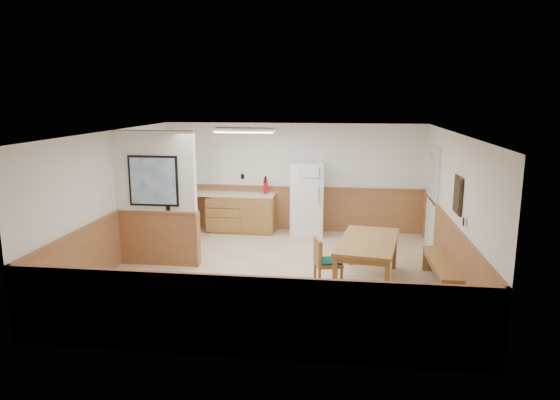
# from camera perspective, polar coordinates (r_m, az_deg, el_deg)

# --- Properties ---
(ground) EXTENTS (6.00, 6.00, 0.00)m
(ground) POSITION_cam_1_polar(r_m,az_deg,el_deg) (9.02, -0.43, -8.30)
(ground) COLOR beige
(ground) RESTS_ON ground
(ceiling) EXTENTS (6.00, 6.00, 0.02)m
(ceiling) POSITION_cam_1_polar(r_m,az_deg,el_deg) (8.50, -0.45, 7.75)
(ceiling) COLOR white
(ceiling) RESTS_ON back_wall
(back_wall) EXTENTS (6.00, 0.02, 2.50)m
(back_wall) POSITION_cam_1_polar(r_m,az_deg,el_deg) (11.60, 1.54, 2.60)
(back_wall) COLOR white
(back_wall) RESTS_ON ground
(right_wall) EXTENTS (0.02, 6.00, 2.50)m
(right_wall) POSITION_cam_1_polar(r_m,az_deg,el_deg) (8.80, 19.31, -1.01)
(right_wall) COLOR white
(right_wall) RESTS_ON ground
(left_wall) EXTENTS (0.02, 6.00, 2.50)m
(left_wall) POSITION_cam_1_polar(r_m,az_deg,el_deg) (9.54, -18.60, -0.01)
(left_wall) COLOR white
(left_wall) RESTS_ON ground
(wainscot_back) EXTENTS (6.00, 0.04, 1.00)m
(wainscot_back) POSITION_cam_1_polar(r_m,az_deg,el_deg) (11.72, 1.51, -1.03)
(wainscot_back) COLOR #A16A40
(wainscot_back) RESTS_ON ground
(wainscot_right) EXTENTS (0.04, 6.00, 1.00)m
(wainscot_right) POSITION_cam_1_polar(r_m,az_deg,el_deg) (8.98, 18.87, -5.68)
(wainscot_right) COLOR #A16A40
(wainscot_right) RESTS_ON ground
(wainscot_left) EXTENTS (0.04, 6.00, 1.00)m
(wainscot_left) POSITION_cam_1_polar(r_m,az_deg,el_deg) (9.70, -18.20, -4.35)
(wainscot_left) COLOR #A16A40
(wainscot_left) RESTS_ON ground
(partition_wall) EXTENTS (1.50, 0.20, 2.50)m
(partition_wall) POSITION_cam_1_polar(r_m,az_deg,el_deg) (9.42, -13.97, 0.01)
(partition_wall) COLOR white
(partition_wall) RESTS_ON ground
(kitchen_counter) EXTENTS (2.20, 0.61, 1.00)m
(kitchen_counter) POSITION_cam_1_polar(r_m,az_deg,el_deg) (11.63, -4.58, -1.37)
(kitchen_counter) COLOR olive
(kitchen_counter) RESTS_ON ground
(exterior_door) EXTENTS (0.07, 1.02, 2.15)m
(exterior_door) POSITION_cam_1_polar(r_m,az_deg,el_deg) (10.66, 16.99, 0.19)
(exterior_door) COLOR white
(exterior_door) RESTS_ON ground
(kitchen_window) EXTENTS (0.80, 0.04, 1.00)m
(kitchen_window) POSITION_cam_1_polar(r_m,az_deg,el_deg) (11.93, -8.58, 4.18)
(kitchen_window) COLOR white
(kitchen_window) RESTS_ON back_wall
(wall_painting) EXTENTS (0.04, 0.50, 0.60)m
(wall_painting) POSITION_cam_1_polar(r_m,az_deg,el_deg) (8.45, 19.64, 0.54)
(wall_painting) COLOR black
(wall_painting) RESTS_ON right_wall
(fluorescent_fixture) EXTENTS (1.20, 0.30, 0.09)m
(fluorescent_fixture) POSITION_cam_1_polar(r_m,az_deg,el_deg) (9.91, -4.07, 7.98)
(fluorescent_fixture) COLOR white
(fluorescent_fixture) RESTS_ON ceiling
(refrigerator) EXTENTS (0.78, 0.75, 1.66)m
(refrigerator) POSITION_cam_1_polar(r_m,az_deg,el_deg) (11.29, 3.07, 0.16)
(refrigerator) COLOR white
(refrigerator) RESTS_ON ground
(dining_table) EXTENTS (1.19, 1.94, 0.75)m
(dining_table) POSITION_cam_1_polar(r_m,az_deg,el_deg) (8.47, 10.00, -5.12)
(dining_table) COLOR #A3783B
(dining_table) RESTS_ON ground
(dining_bench) EXTENTS (0.40, 1.74, 0.45)m
(dining_bench) POSITION_cam_1_polar(r_m,az_deg,el_deg) (8.67, 18.08, -7.31)
(dining_bench) COLOR #A3783B
(dining_bench) RESTS_ON ground
(dining_chair) EXTENTS (0.66, 0.53, 0.85)m
(dining_chair) POSITION_cam_1_polar(r_m,az_deg,el_deg) (8.20, 4.96, -6.75)
(dining_chair) COLOR #A3783B
(dining_chair) RESTS_ON ground
(fire_extinguisher) EXTENTS (0.11, 0.11, 0.40)m
(fire_extinguisher) POSITION_cam_1_polar(r_m,az_deg,el_deg) (11.44, -1.66, 1.59)
(fire_extinguisher) COLOR red
(fire_extinguisher) RESTS_ON kitchen_counter
(soap_bottle) EXTENTS (0.08, 0.08, 0.20)m
(soap_bottle) POSITION_cam_1_polar(r_m,az_deg,el_deg) (11.73, -9.69, 1.31)
(soap_bottle) COLOR #17832B
(soap_bottle) RESTS_ON kitchen_counter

